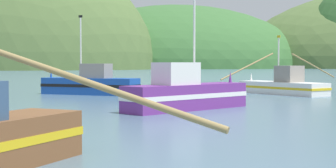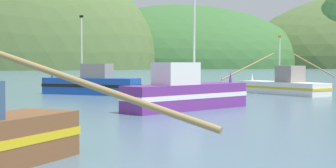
# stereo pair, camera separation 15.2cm
# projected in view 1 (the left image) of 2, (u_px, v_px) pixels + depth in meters

# --- Properties ---
(hill_far_center) EXTENTS (104.83, 83.87, 94.52)m
(hill_far_center) POSITION_uv_depth(u_px,v_px,m) (28.00, 69.00, 207.85)
(hill_far_center) COLOR #516B38
(hill_far_center) RESTS_ON ground
(hill_far_left) EXTENTS (128.75, 103.00, 62.08)m
(hill_far_left) POSITION_uv_depth(u_px,v_px,m) (177.00, 68.00, 253.00)
(hill_far_left) COLOR #386633
(hill_far_left) RESTS_ON ground
(fishing_boat_white) EXTENTS (11.86, 8.27, 4.93)m
(fishing_boat_white) POSITION_uv_depth(u_px,v_px,m) (283.00, 86.00, 42.26)
(fishing_boat_white) COLOR white
(fishing_boat_white) RESTS_ON ground
(fishing_boat_blue) EXTENTS (8.34, 5.74, 6.56)m
(fishing_boat_blue) POSITION_uv_depth(u_px,v_px,m) (91.00, 84.00, 41.77)
(fishing_boat_blue) COLOR #19479E
(fishing_boat_blue) RESTS_ON ground
(fishing_boat_purple) EXTENTS (7.72, 6.58, 7.83)m
(fishing_boat_purple) POSITION_uv_depth(u_px,v_px,m) (186.00, 93.00, 28.36)
(fishing_boat_purple) COLOR #6B2D84
(fishing_boat_purple) RESTS_ON ground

